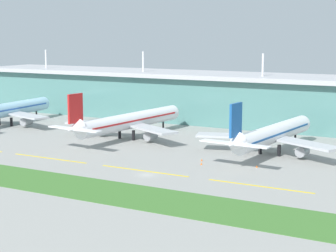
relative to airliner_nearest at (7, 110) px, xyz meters
The scene contains 12 objects.
ground_plane 106.18m from the airliner_nearest, 25.64° to the right, with size 600.00×600.00×0.00m, color gray.
terminal_building 107.96m from the airliner_nearest, 27.66° to the left, with size 288.00×34.00×30.13m.
airliner_nearest is the anchor object (origin of this frame).
airliner_near_middle 61.68m from the airliner_nearest, ahead, with size 48.61×65.21×18.90m.
airliner_far_middle 116.20m from the airliner_nearest, ahead, with size 48.63×59.96×18.90m.
taxiway_stripe_mid_west 72.43m from the airliner_nearest, 35.75° to the right, with size 28.00×0.70×0.04m, color yellow.
taxiway_stripe_centre 101.90m from the airliner_nearest, 24.49° to the right, with size 28.00×0.70×0.04m, color yellow.
taxiway_stripe_mid_east 133.54m from the airliner_nearest, 18.42° to the right, with size 28.00×0.70×0.04m, color yellow.
grass_verge 115.76m from the airliner_nearest, 34.24° to the right, with size 300.00×18.00×0.10m, color #3D702D.
safety_cone_left_wingtip 103.87m from the airliner_nearest, 12.77° to the right, with size 0.56×0.56×0.70m, color orange.
safety_cone_nose_front 106.93m from the airliner_nearest, 14.89° to the right, with size 0.56×0.56×0.70m, color orange.
safety_cone_right_wingtip 121.00m from the airliner_nearest, 10.94° to the right, with size 0.56×0.56×0.70m, color orange.
Camera 1 is at (79.26, -131.18, 37.97)m, focal length 61.98 mm.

